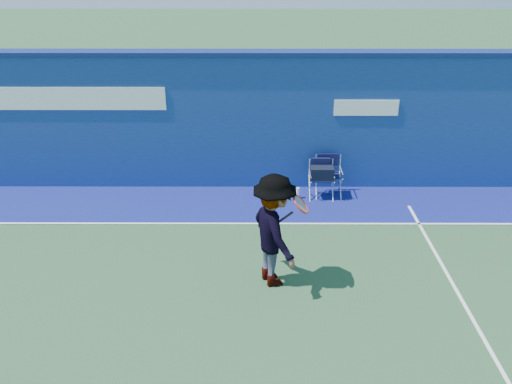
{
  "coord_description": "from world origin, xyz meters",
  "views": [
    {
      "loc": [
        1.23,
        -6.42,
        5.24
      ],
      "look_at": [
        1.21,
        2.6,
        1.0
      ],
      "focal_mm": 38.0,
      "sensor_mm": 36.0,
      "label": 1
    }
  ],
  "objects_px": {
    "directors_chair_right": "(328,183)",
    "water_bottle": "(298,193)",
    "directors_chair_left": "(321,182)",
    "tennis_player": "(274,231)"
  },
  "relations": [
    {
      "from": "directors_chair_right",
      "to": "tennis_player",
      "type": "xyz_separation_m",
      "value": [
        -1.31,
        -3.37,
        0.68
      ]
    },
    {
      "from": "directors_chair_left",
      "to": "water_bottle",
      "type": "relative_size",
      "value": 3.36
    },
    {
      "from": "directors_chair_right",
      "to": "water_bottle",
      "type": "distance_m",
      "value": 0.72
    },
    {
      "from": "directors_chair_right",
      "to": "directors_chair_left",
      "type": "bearing_deg",
      "value": -144.89
    },
    {
      "from": "directors_chair_right",
      "to": "water_bottle",
      "type": "bearing_deg",
      "value": -165.69
    },
    {
      "from": "directors_chair_right",
      "to": "tennis_player",
      "type": "height_order",
      "value": "tennis_player"
    },
    {
      "from": "water_bottle",
      "to": "tennis_player",
      "type": "distance_m",
      "value": 3.37
    },
    {
      "from": "directors_chair_left",
      "to": "tennis_player",
      "type": "bearing_deg",
      "value": -109.25
    },
    {
      "from": "directors_chair_right",
      "to": "tennis_player",
      "type": "distance_m",
      "value": 3.68
    },
    {
      "from": "tennis_player",
      "to": "directors_chair_right",
      "type": "bearing_deg",
      "value": 68.82
    }
  ]
}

